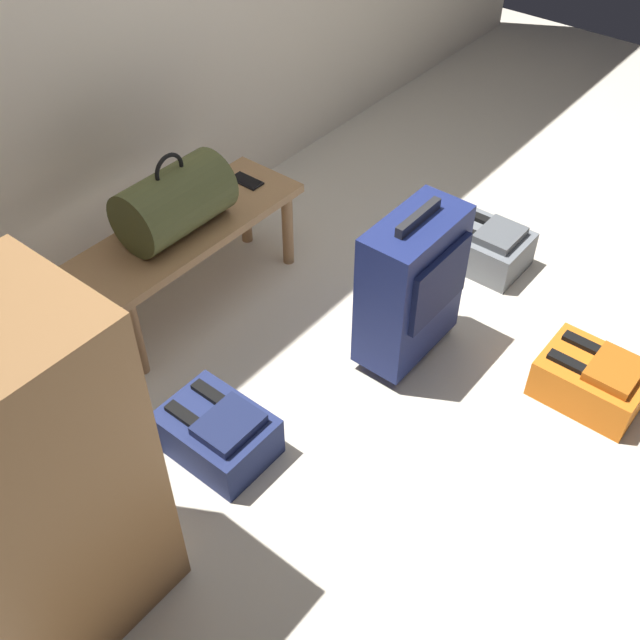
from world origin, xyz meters
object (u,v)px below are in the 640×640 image
bench (191,235)px  side_cabinet (25,492)px  backpack_navy (218,433)px  duffel_bag_olive (174,202)px  backpack_grey (484,246)px  backpack_orange (592,380)px  cell_phone (246,181)px  suitcase_upright_navy (412,286)px

bench → side_cabinet: size_ratio=0.91×
bench → backpack_navy: bearing=-129.5°
duffel_bag_olive → backpack_navy: duffel_bag_olive is taller
bench → duffel_bag_olive: (-0.06, -0.00, 0.19)m
backpack_grey → duffel_bag_olive: bearing=141.7°
backpack_orange → backpack_grey: same height
backpack_navy → cell_phone: bearing=36.7°
cell_phone → side_cabinet: bearing=-155.9°
duffel_bag_olive → backpack_orange: bearing=-69.1°
bench → cell_phone: bearing=3.9°
bench → backpack_navy: size_ratio=2.63×
bench → backpack_navy: (-0.52, -0.64, -0.25)m
backpack_orange → side_cabinet: side_cabinet is taller
side_cabinet → suitcase_upright_navy: bearing=-7.5°
backpack_navy → suitcase_upright_navy: bearing=-16.0°
duffel_bag_olive → backpack_grey: bearing=-38.3°
backpack_orange → backpack_grey: 0.86m
backpack_orange → backpack_navy: 1.40m
suitcase_upright_navy → backpack_grey: (0.69, 0.04, -0.25)m
side_cabinet → cell_phone: bearing=24.1°
suitcase_upright_navy → backpack_grey: bearing=3.6°
backpack_grey → side_cabinet: 2.24m
duffel_bag_olive → backpack_grey: size_ratio=1.16×
bench → backpack_orange: bench is taller
suitcase_upright_navy → backpack_grey: suitcase_upright_navy is taller
bench → suitcase_upright_navy: bearing=-71.1°
duffel_bag_olive → cell_phone: bearing=3.4°
cell_phone → backpack_navy: bearing=-143.3°
cell_phone → side_cabinet: 1.71m
cell_phone → suitcase_upright_navy: suitcase_upright_navy is taller
duffel_bag_olive → side_cabinet: size_ratio=0.40×
backpack_grey → side_cabinet: size_ratio=0.35×
bench → side_cabinet: 1.39m
duffel_bag_olive → cell_phone: size_ratio=3.06×
suitcase_upright_navy → backpack_orange: bearing=-70.9°
cell_phone → backpack_grey: size_ratio=0.38×
duffel_bag_olive → backpack_navy: (-0.47, -0.64, -0.44)m
cell_phone → suitcase_upright_navy: (-0.06, -0.90, -0.06)m
side_cabinet → duffel_bag_olive: bearing=30.6°
backpack_orange → bench: bearing=109.0°
duffel_bag_olive → backpack_orange: duffel_bag_olive is taller
backpack_orange → backpack_grey: size_ratio=1.00×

